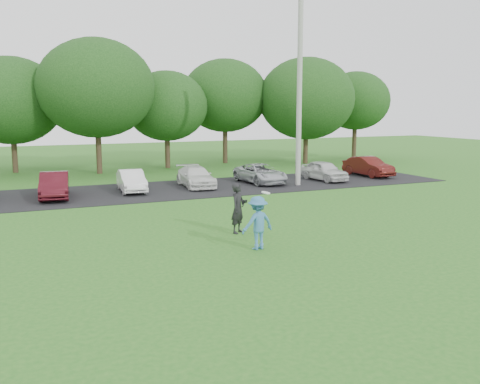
# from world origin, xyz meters

# --- Properties ---
(ground) EXTENTS (100.00, 100.00, 0.00)m
(ground) POSITION_xyz_m (0.00, 0.00, 0.00)
(ground) COLOR #25671D
(ground) RESTS_ON ground
(parking_lot) EXTENTS (32.00, 6.50, 0.03)m
(parking_lot) POSITION_xyz_m (0.00, 13.00, 0.01)
(parking_lot) COLOR black
(parking_lot) RESTS_ON ground
(utility_pole) EXTENTS (0.28, 0.28, 10.20)m
(utility_pole) POSITION_xyz_m (7.15, 11.73, 5.10)
(utility_pole) COLOR #A6A5A0
(utility_pole) RESTS_ON ground
(frisbee_player) EXTENTS (1.14, 0.76, 1.79)m
(frisbee_player) POSITION_xyz_m (-0.70, 0.59, 0.82)
(frisbee_player) COLOR teal
(frisbee_player) RESTS_ON ground
(camera_bystander) EXTENTS (0.76, 0.71, 1.74)m
(camera_bystander) POSITION_xyz_m (-0.40, 2.77, 0.87)
(camera_bystander) COLOR black
(camera_bystander) RESTS_ON ground
(parked_cars) EXTENTS (28.15, 4.79, 1.26)m
(parked_cars) POSITION_xyz_m (-1.08, 13.05, 0.61)
(parked_cars) COLOR #A8ABAF
(parked_cars) RESTS_ON parking_lot
(tree_row) EXTENTS (42.39, 9.85, 8.64)m
(tree_row) POSITION_xyz_m (1.51, 22.76, 4.91)
(tree_row) COLOR #38281C
(tree_row) RESTS_ON ground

